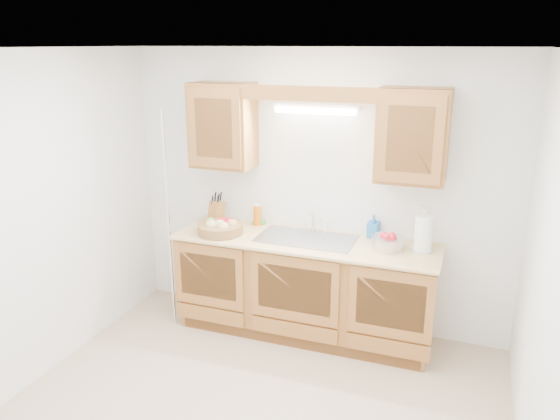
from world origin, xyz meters
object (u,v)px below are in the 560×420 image
at_px(knife_block, 216,212).
at_px(apple_bowl, 388,242).
at_px(paper_towel, 423,234).
at_px(fruit_basket, 220,227).

bearing_deg(knife_block, apple_bowl, 8.56).
bearing_deg(knife_block, paper_towel, 10.31).
bearing_deg(paper_towel, apple_bowl, -172.41).
bearing_deg(apple_bowl, paper_towel, 7.59).
xyz_separation_m(knife_block, paper_towel, (1.91, -0.09, 0.04)).
distance_m(paper_towel, apple_bowl, 0.29).
xyz_separation_m(fruit_basket, apple_bowl, (1.47, 0.13, 0.00)).
distance_m(fruit_basket, apple_bowl, 1.47).
distance_m(knife_block, paper_towel, 1.91).
height_order(knife_block, paper_towel, paper_towel).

